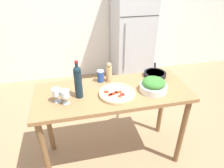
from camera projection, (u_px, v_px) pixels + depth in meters
The scene contains 12 objects.
ground_plane at pixel (113, 154), 2.37m from camera, with size 14.00×14.00×0.00m, color #9E7A56.
wall_back at pixel (86, 7), 3.46m from camera, with size 6.40×0.06×2.60m.
refrigerator at pixel (132, 35), 3.49m from camera, with size 0.63×0.72×1.76m.
prep_counter at pixel (113, 101), 1.98m from camera, with size 1.49×0.61×0.89m.
wine_bottle at pixel (78, 81), 1.75m from camera, with size 0.07×0.07×0.36m.
wine_glass_near at pixel (65, 94), 1.70m from camera, with size 0.08×0.08×0.13m.
wine_glass_far at pixel (56, 93), 1.72m from camera, with size 0.08×0.08×0.13m.
pepper_mill at pixel (109, 73), 2.03m from camera, with size 0.06×0.06×0.21m.
salad_bowl at pixel (154, 85), 1.89m from camera, with size 0.26×0.26×0.13m.
homemade_pizza at pixel (117, 93), 1.85m from camera, with size 0.34×0.34×0.04m.
salt_canister at pixel (101, 76), 2.04m from camera, with size 0.07×0.07×0.13m.
cast_iron_skillet at pixel (155, 74), 2.17m from camera, with size 0.24×0.37×0.04m.
Camera 1 is at (-0.36, -1.57, 1.93)m, focal length 32.00 mm.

